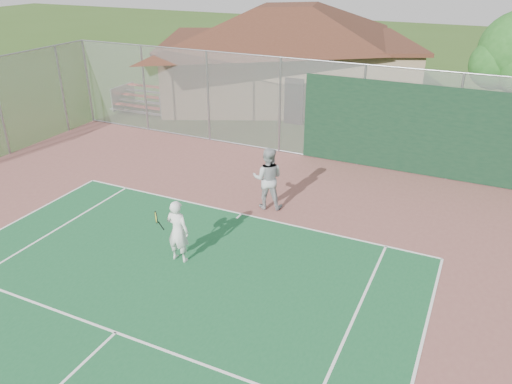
# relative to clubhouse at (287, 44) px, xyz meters

# --- Properties ---
(back_fence) EXTENTS (20.08, 0.11, 3.53)m
(back_fence) POSITION_rel_clubhouse_xyz_m (5.78, -7.28, -1.09)
(back_fence) COLOR gray
(back_fence) RESTS_ON ground
(side_fence_left) EXTENTS (0.08, 9.00, 3.50)m
(side_fence_left) POSITION_rel_clubhouse_xyz_m (-6.33, -11.76, -1.01)
(side_fence_left) COLOR gray
(side_fence_left) RESTS_ON ground
(clubhouse) EXTENTS (14.93, 12.84, 5.44)m
(clubhouse) POSITION_rel_clubhouse_xyz_m (0.00, 0.00, 0.00)
(clubhouse) COLOR tan
(clubhouse) RESTS_ON ground
(bleachers) EXTENTS (2.96, 1.84, 1.08)m
(bleachers) POSITION_rel_clubhouse_xyz_m (-5.11, -4.94, -2.19)
(bleachers) COLOR #A23225
(bleachers) RESTS_ON ground
(player_white_front) EXTENTS (0.78, 0.62, 1.59)m
(player_white_front) POSITION_rel_clubhouse_xyz_m (3.37, -15.13, -1.96)
(player_white_front) COLOR silver
(player_white_front) RESTS_ON ground
(player_grey_back) EXTENTS (1.05, 0.92, 1.83)m
(player_grey_back) POSITION_rel_clubhouse_xyz_m (4.17, -11.66, -1.85)
(player_grey_back) COLOR #9EA0A2
(player_grey_back) RESTS_ON ground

